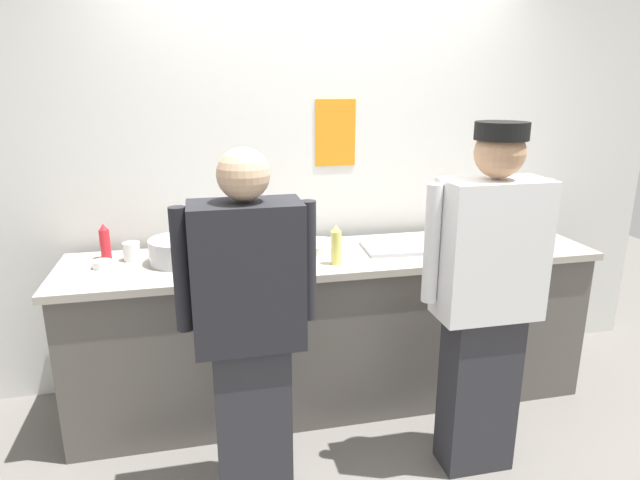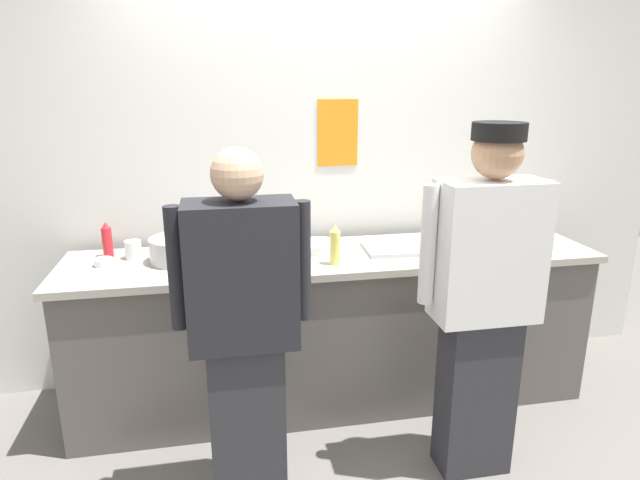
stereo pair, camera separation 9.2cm
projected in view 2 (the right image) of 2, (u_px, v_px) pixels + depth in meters
name	position (u px, v px, depth m)	size (l,w,h in m)	color
ground_plane	(347.00, 431.00, 2.99)	(9.00, 9.00, 0.00)	slate
wall_back	(319.00, 149.00, 3.35)	(4.67, 0.11, 2.90)	silver
prep_counter	(334.00, 328.00, 3.19)	(2.98, 0.67, 0.92)	#56514C
chef_near_left	(244.00, 327.00, 2.30)	(0.59, 0.24, 1.61)	#2D2D33
chef_center	(484.00, 297.00, 2.48)	(0.61, 0.24, 1.69)	#2D2D33
plate_stack_front	(498.00, 231.00, 3.38)	(0.22, 0.22, 0.08)	white
plate_stack_rear	(319.00, 246.00, 3.12)	(0.25, 0.25, 0.05)	white
mixing_bowl_steel	(181.00, 249.00, 2.93)	(0.33, 0.33, 0.13)	#B7BABF
sheet_tray	(410.00, 247.00, 3.14)	(0.52, 0.30, 0.02)	#B7BABF
squeeze_bottle_primary	(107.00, 240.00, 2.99)	(0.05, 0.05, 0.20)	red
squeeze_bottle_secondary	(543.00, 228.00, 3.24)	(0.06, 0.06, 0.20)	orange
squeeze_bottle_spare	(335.00, 245.00, 2.87)	(0.06, 0.06, 0.21)	#E5E066
ramekin_red_sauce	(228.00, 258.00, 2.92)	(0.10, 0.10, 0.04)	white
ramekin_yellow_sauce	(507.00, 250.00, 3.06)	(0.09, 0.09, 0.05)	white
ramekin_orange_sauce	(103.00, 262.00, 2.87)	(0.10, 0.10, 0.04)	white
ramekin_green_sauce	(520.00, 244.00, 3.19)	(0.11, 0.11, 0.04)	white
deli_cup	(133.00, 250.00, 2.97)	(0.09, 0.09, 0.10)	white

